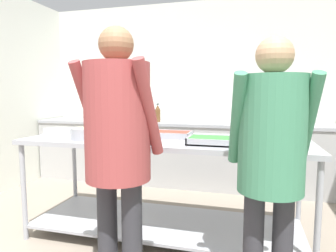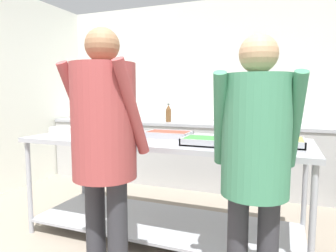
% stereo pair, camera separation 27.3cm
% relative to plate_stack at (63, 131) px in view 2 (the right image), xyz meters
% --- Properties ---
extents(wall_rear, '(4.75, 0.06, 2.65)m').
position_rel_plate_stack_xyz_m(wall_rear, '(0.92, 2.12, 0.39)').
color(wall_rear, silver).
rests_on(wall_rear, ground_plane).
extents(back_counter, '(4.59, 0.65, 0.90)m').
position_rel_plate_stack_xyz_m(back_counter, '(0.92, 1.75, -0.49)').
color(back_counter, '#A8A8A8').
rests_on(back_counter, ground_plane).
extents(serving_counter, '(2.46, 0.89, 0.90)m').
position_rel_plate_stack_xyz_m(serving_counter, '(1.01, 0.12, -0.33)').
color(serving_counter, '#9EA0A8').
rests_on(serving_counter, ground_plane).
extents(plate_stack, '(0.26, 0.26, 0.07)m').
position_rel_plate_stack_xyz_m(plate_stack, '(0.00, 0.00, 0.00)').
color(plate_stack, white).
rests_on(plate_stack, serving_counter).
extents(sauce_pan, '(0.38, 0.24, 0.10)m').
position_rel_plate_stack_xyz_m(sauce_pan, '(0.36, -0.11, 0.02)').
color(sauce_pan, '#9EA0A8').
rests_on(sauce_pan, serving_counter).
extents(broccoli_bowl, '(0.21, 0.21, 0.10)m').
position_rel_plate_stack_xyz_m(broccoli_bowl, '(0.69, 0.01, 0.00)').
color(broccoli_bowl, '#3D668C').
rests_on(broccoli_bowl, serving_counter).
extents(serving_tray_roast, '(0.40, 0.26, 0.05)m').
position_rel_plate_stack_xyz_m(serving_tray_roast, '(1.03, 0.19, -0.01)').
color(serving_tray_roast, '#9EA0A8').
rests_on(serving_tray_roast, serving_counter).
extents(serving_tray_greens, '(0.42, 0.28, 0.05)m').
position_rel_plate_stack_xyz_m(serving_tray_greens, '(1.47, -0.06, -0.01)').
color(serving_tray_greens, '#9EA0A8').
rests_on(serving_tray_greens, serving_counter).
extents(serving_tray_vegetables, '(0.44, 0.34, 0.05)m').
position_rel_plate_stack_xyz_m(serving_tray_vegetables, '(1.93, 0.11, -0.01)').
color(serving_tray_vegetables, '#9EA0A8').
rests_on(serving_tray_vegetables, serving_counter).
extents(guest_serving_left, '(0.51, 0.38, 1.61)m').
position_rel_plate_stack_xyz_m(guest_serving_left, '(1.85, -0.61, 0.05)').
color(guest_serving_left, '#2D2D33').
rests_on(guest_serving_left, ground_plane).
extents(guest_serving_right, '(0.52, 0.40, 1.69)m').
position_rel_plate_stack_xyz_m(guest_serving_right, '(0.96, -0.74, 0.10)').
color(guest_serving_right, '#2D2D33').
rests_on(guest_serving_right, ground_plane).
extents(water_bottle, '(0.08, 0.08, 0.26)m').
position_rel_plate_stack_xyz_m(water_bottle, '(0.46, 1.65, 0.08)').
color(water_bottle, brown).
rests_on(water_bottle, back_counter).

